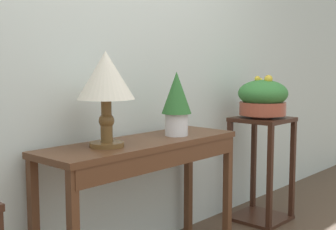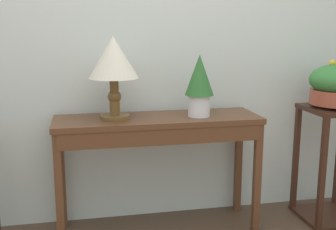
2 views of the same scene
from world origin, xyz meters
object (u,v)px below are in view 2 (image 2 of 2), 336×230
at_px(console_table, 158,134).
at_px(pedestal_stand_right, 331,164).
at_px(potted_plant_on_console, 199,82).
at_px(table_lamp, 113,61).

relative_size(console_table, pedestal_stand_right, 1.62).
relative_size(console_table, potted_plant_on_console, 3.32).
height_order(console_table, potted_plant_on_console, potted_plant_on_console).
bearing_deg(console_table, pedestal_stand_right, -2.47).
distance_m(table_lamp, potted_plant_on_console, 0.56).
xyz_separation_m(potted_plant_on_console, pedestal_stand_right, (0.95, -0.05, -0.59)).
xyz_separation_m(table_lamp, potted_plant_on_console, (0.54, -0.03, -0.14)).
distance_m(console_table, pedestal_stand_right, 1.25).
xyz_separation_m(console_table, table_lamp, (-0.27, 0.02, 0.47)).
relative_size(console_table, table_lamp, 2.57).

